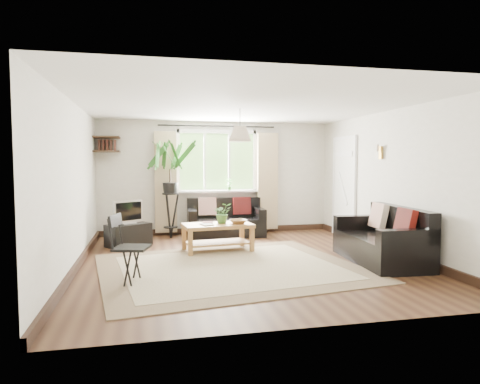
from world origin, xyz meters
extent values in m
plane|color=black|center=(0.00, 0.00, 0.00)|extent=(5.50, 5.50, 0.00)
plane|color=white|center=(0.00, 0.00, 2.40)|extent=(5.50, 5.50, 0.00)
cube|color=beige|center=(0.00, 2.75, 1.20)|extent=(5.00, 0.02, 2.40)
cube|color=beige|center=(0.00, -2.75, 1.20)|extent=(5.00, 0.02, 2.40)
cube|color=beige|center=(-2.50, 0.00, 1.20)|extent=(0.02, 5.50, 2.40)
cube|color=beige|center=(2.50, 0.00, 1.20)|extent=(0.02, 5.50, 2.40)
cube|color=beige|center=(-0.32, -0.39, 0.01)|extent=(4.04, 3.60, 0.02)
cube|color=silver|center=(2.47, 1.70, 1.00)|extent=(0.06, 0.96, 2.06)
imported|color=#3B6E2C|center=(-0.20, 0.88, 0.65)|extent=(0.33, 0.29, 0.35)
imported|color=brown|center=(0.04, 0.75, 0.51)|extent=(0.34, 0.34, 0.07)
imported|color=silver|center=(-0.59, 0.68, 0.49)|extent=(0.23, 0.28, 0.02)
imported|color=#552422|center=(-0.55, 0.92, 0.49)|extent=(0.22, 0.27, 0.02)
cube|color=black|center=(-1.83, 1.63, 0.21)|extent=(0.87, 0.79, 0.41)
imported|color=#2D6023|center=(0.25, 2.63, 1.06)|extent=(0.14, 0.10, 0.27)
camera|label=1|loc=(-1.48, -6.39, 1.54)|focal=32.00mm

